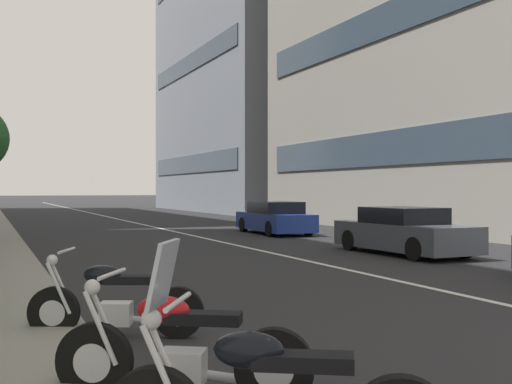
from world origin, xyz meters
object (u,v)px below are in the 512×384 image
motorcycle_far_end_row (180,354)px  car_approaching_light (275,218)px  motorcycle_under_tarp (114,304)px  car_mid_block_traffic (404,232)px

motorcycle_far_end_row → car_approaching_light: 20.49m
motorcycle_far_end_row → motorcycle_under_tarp: size_ratio=0.98×
motorcycle_far_end_row → car_approaching_light: (18.17, -9.48, 0.20)m
motorcycle_far_end_row → car_approaching_light: car_approaching_light is taller
motorcycle_under_tarp → car_mid_block_traffic: car_mid_block_traffic is taller
motorcycle_far_end_row → car_mid_block_traffic: car_mid_block_traffic is taller
motorcycle_under_tarp → car_approaching_light: 18.27m
motorcycle_under_tarp → car_mid_block_traffic: (6.72, -9.39, 0.21)m
motorcycle_far_end_row → car_mid_block_traffic: (9.31, -9.32, 0.19)m
motorcycle_far_end_row → car_mid_block_traffic: 13.17m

